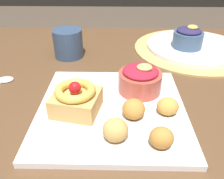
{
  "coord_description": "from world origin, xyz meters",
  "views": [
    {
      "loc": [
        0.02,
        -0.45,
        1.02
      ],
      "look_at": [
        0.01,
        -0.05,
        0.77
      ],
      "focal_mm": 37.83,
      "sensor_mm": 36.0,
      "label": 1
    }
  ],
  "objects_px": {
    "fritter_extra": "(168,106)",
    "back_ramekin": "(188,37)",
    "fritter_back": "(115,130)",
    "back_plate": "(193,46)",
    "fritter_middle": "(134,109)",
    "coffee_mug": "(68,43)",
    "front_plate": "(112,109)",
    "berry_ramekin": "(140,79)",
    "cake_slice": "(76,99)",
    "fritter_front": "(162,138)"
  },
  "relations": [
    {
      "from": "fritter_back",
      "to": "back_ramekin",
      "type": "bearing_deg",
      "value": 61.56
    },
    {
      "from": "fritter_extra",
      "to": "back_ramekin",
      "type": "relative_size",
      "value": 0.47
    },
    {
      "from": "front_plate",
      "to": "fritter_back",
      "type": "relative_size",
      "value": 6.81
    },
    {
      "from": "cake_slice",
      "to": "back_plate",
      "type": "height_order",
      "value": "cake_slice"
    },
    {
      "from": "cake_slice",
      "to": "fritter_middle",
      "type": "distance_m",
      "value": 0.11
    },
    {
      "from": "front_plate",
      "to": "coffee_mug",
      "type": "bearing_deg",
      "value": 116.42
    },
    {
      "from": "fritter_front",
      "to": "fritter_middle",
      "type": "height_order",
      "value": "fritter_middle"
    },
    {
      "from": "coffee_mug",
      "to": "back_plate",
      "type": "bearing_deg",
      "value": 8.5
    },
    {
      "from": "back_plate",
      "to": "coffee_mug",
      "type": "relative_size",
      "value": 3.43
    },
    {
      "from": "cake_slice",
      "to": "fritter_back",
      "type": "bearing_deg",
      "value": -45.45
    },
    {
      "from": "fritter_extra",
      "to": "fritter_back",
      "type": "bearing_deg",
      "value": -144.11
    },
    {
      "from": "coffee_mug",
      "to": "berry_ramekin",
      "type": "bearing_deg",
      "value": -46.96
    },
    {
      "from": "fritter_front",
      "to": "back_plate",
      "type": "bearing_deg",
      "value": 68.47
    },
    {
      "from": "fritter_back",
      "to": "berry_ramekin",
      "type": "bearing_deg",
      "value": 71.2
    },
    {
      "from": "fritter_front",
      "to": "fritter_extra",
      "type": "height_order",
      "value": "fritter_front"
    },
    {
      "from": "back_ramekin",
      "to": "berry_ramekin",
      "type": "bearing_deg",
      "value": -123.73
    },
    {
      "from": "cake_slice",
      "to": "fritter_middle",
      "type": "relative_size",
      "value": 2.29
    },
    {
      "from": "berry_ramekin",
      "to": "coffee_mug",
      "type": "height_order",
      "value": "coffee_mug"
    },
    {
      "from": "fritter_front",
      "to": "fritter_middle",
      "type": "xyz_separation_m",
      "value": [
        -0.04,
        0.07,
        0.0
      ]
    },
    {
      "from": "fritter_middle",
      "to": "back_plate",
      "type": "relative_size",
      "value": 0.15
    },
    {
      "from": "cake_slice",
      "to": "fritter_middle",
      "type": "height_order",
      "value": "cake_slice"
    },
    {
      "from": "berry_ramekin",
      "to": "fritter_back",
      "type": "distance_m",
      "value": 0.16
    },
    {
      "from": "front_plate",
      "to": "back_ramekin",
      "type": "bearing_deg",
      "value": 53.9
    },
    {
      "from": "fritter_middle",
      "to": "back_plate",
      "type": "height_order",
      "value": "fritter_middle"
    },
    {
      "from": "fritter_extra",
      "to": "back_ramekin",
      "type": "distance_m",
      "value": 0.35
    },
    {
      "from": "berry_ramekin",
      "to": "fritter_extra",
      "type": "relative_size",
      "value": 2.26
    },
    {
      "from": "berry_ramekin",
      "to": "back_ramekin",
      "type": "xyz_separation_m",
      "value": [
        0.16,
        0.24,
        0.01
      ]
    },
    {
      "from": "front_plate",
      "to": "berry_ramekin",
      "type": "height_order",
      "value": "berry_ramekin"
    },
    {
      "from": "front_plate",
      "to": "back_ramekin",
      "type": "distance_m",
      "value": 0.38
    },
    {
      "from": "fritter_back",
      "to": "back_plate",
      "type": "bearing_deg",
      "value": 59.72
    },
    {
      "from": "cake_slice",
      "to": "coffee_mug",
      "type": "distance_m",
      "value": 0.29
    },
    {
      "from": "cake_slice",
      "to": "fritter_extra",
      "type": "xyz_separation_m",
      "value": [
        0.17,
        -0.01,
        -0.01
      ]
    },
    {
      "from": "back_plate",
      "to": "fritter_back",
      "type": "bearing_deg",
      "value": -120.28
    },
    {
      "from": "cake_slice",
      "to": "fritter_extra",
      "type": "height_order",
      "value": "cake_slice"
    },
    {
      "from": "fritter_middle",
      "to": "coffee_mug",
      "type": "xyz_separation_m",
      "value": [
        -0.17,
        0.3,
        0.01
      ]
    },
    {
      "from": "front_plate",
      "to": "back_plate",
      "type": "bearing_deg",
      "value": 52.34
    },
    {
      "from": "fritter_middle",
      "to": "back_ramekin",
      "type": "xyz_separation_m",
      "value": [
        0.18,
        0.34,
        0.02
      ]
    },
    {
      "from": "fritter_front",
      "to": "coffee_mug",
      "type": "bearing_deg",
      "value": 119.87
    },
    {
      "from": "fritter_back",
      "to": "fritter_middle",
      "type": "bearing_deg",
      "value": 60.91
    },
    {
      "from": "front_plate",
      "to": "coffee_mug",
      "type": "xyz_separation_m",
      "value": [
        -0.13,
        0.27,
        0.03
      ]
    },
    {
      "from": "fritter_middle",
      "to": "coffee_mug",
      "type": "height_order",
      "value": "coffee_mug"
    },
    {
      "from": "fritter_middle",
      "to": "fritter_front",
      "type": "bearing_deg",
      "value": -61.36
    },
    {
      "from": "fritter_middle",
      "to": "back_ramekin",
      "type": "height_order",
      "value": "back_ramekin"
    },
    {
      "from": "front_plate",
      "to": "back_ramekin",
      "type": "height_order",
      "value": "back_ramekin"
    },
    {
      "from": "fritter_back",
      "to": "fritter_extra",
      "type": "xyz_separation_m",
      "value": [
        0.1,
        0.07,
        -0.0
      ]
    },
    {
      "from": "fritter_front",
      "to": "fritter_middle",
      "type": "bearing_deg",
      "value": 118.64
    },
    {
      "from": "fritter_back",
      "to": "back_plate",
      "type": "distance_m",
      "value": 0.48
    },
    {
      "from": "fritter_back",
      "to": "coffee_mug",
      "type": "bearing_deg",
      "value": 111.42
    },
    {
      "from": "berry_ramekin",
      "to": "fritter_extra",
      "type": "bearing_deg",
      "value": -60.13
    },
    {
      "from": "cake_slice",
      "to": "back_ramekin",
      "type": "distance_m",
      "value": 0.43
    }
  ]
}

